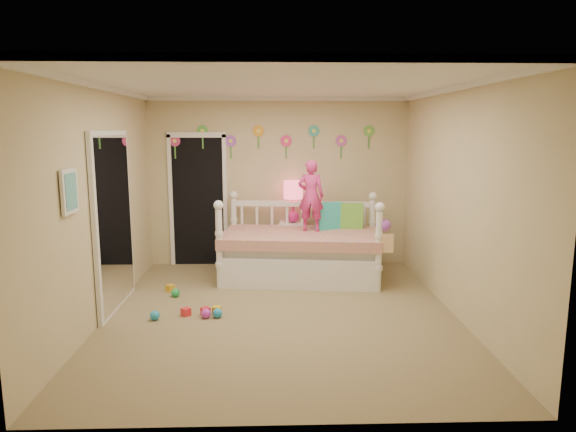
{
  "coord_description": "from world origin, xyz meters",
  "views": [
    {
      "loc": [
        -0.09,
        -5.61,
        2.12
      ],
      "look_at": [
        0.1,
        0.6,
        1.05
      ],
      "focal_mm": 31.6,
      "sensor_mm": 36.0,
      "label": 1
    }
  ],
  "objects_px": {
    "daybed": "(300,237)",
    "nightstand": "(293,244)",
    "child": "(311,196)",
    "table_lamp": "(293,195)"
  },
  "relations": [
    {
      "from": "table_lamp",
      "to": "nightstand",
      "type": "bearing_deg",
      "value": 0.0
    },
    {
      "from": "daybed",
      "to": "nightstand",
      "type": "xyz_separation_m",
      "value": [
        -0.08,
        0.66,
        -0.26
      ]
    },
    {
      "from": "child",
      "to": "nightstand",
      "type": "relative_size",
      "value": 1.47
    },
    {
      "from": "child",
      "to": "table_lamp",
      "type": "bearing_deg",
      "value": -55.66
    },
    {
      "from": "child",
      "to": "nightstand",
      "type": "height_order",
      "value": "child"
    },
    {
      "from": "daybed",
      "to": "nightstand",
      "type": "distance_m",
      "value": 0.71
    },
    {
      "from": "daybed",
      "to": "table_lamp",
      "type": "bearing_deg",
      "value": 102.89
    },
    {
      "from": "nightstand",
      "to": "table_lamp",
      "type": "relative_size",
      "value": 1.08
    },
    {
      "from": "daybed",
      "to": "table_lamp",
      "type": "height_order",
      "value": "table_lamp"
    },
    {
      "from": "child",
      "to": "table_lamp",
      "type": "relative_size",
      "value": 1.58
    }
  ]
}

